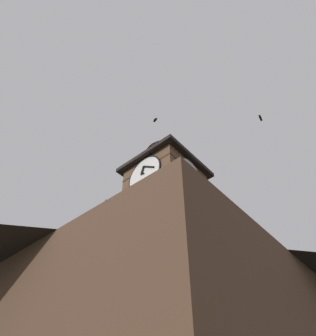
{
  "coord_description": "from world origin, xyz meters",
  "views": [
    {
      "loc": [
        10.11,
        5.54,
        2.29
      ],
      "look_at": [
        -0.25,
        -3.48,
        15.03
      ],
      "focal_mm": 31.7,
      "sensor_mm": 36.0,
      "label": 1
    }
  ],
  "objects_px": {
    "clock_tower": "(166,200)",
    "flying_bird_low": "(260,118)",
    "flying_bird_high": "(155,120)",
    "moon": "(53,319)",
    "pine_tree_behind": "(86,335)"
  },
  "relations": [
    {
      "from": "moon",
      "to": "flying_bird_high",
      "type": "relative_size",
      "value": 2.91
    },
    {
      "from": "clock_tower",
      "to": "moon",
      "type": "xyz_separation_m",
      "value": [
        -11.26,
        -27.95,
        1.27
      ]
    },
    {
      "from": "clock_tower",
      "to": "flying_bird_high",
      "type": "xyz_separation_m",
      "value": [
        -1.45,
        -2.19,
        10.56
      ]
    },
    {
      "from": "pine_tree_behind",
      "to": "flying_bird_high",
      "type": "relative_size",
      "value": 30.02
    },
    {
      "from": "clock_tower",
      "to": "pine_tree_behind",
      "type": "xyz_separation_m",
      "value": [
        0.06,
        -5.53,
        -6.07
      ]
    },
    {
      "from": "clock_tower",
      "to": "moon",
      "type": "height_order",
      "value": "clock_tower"
    },
    {
      "from": "flying_bird_high",
      "to": "flying_bird_low",
      "type": "xyz_separation_m",
      "value": [
        -4.07,
        7.41,
        -2.02
      ]
    },
    {
      "from": "pine_tree_behind",
      "to": "flying_bird_high",
      "type": "bearing_deg",
      "value": 114.26
    },
    {
      "from": "pine_tree_behind",
      "to": "moon",
      "type": "bearing_deg",
      "value": -116.79
    },
    {
      "from": "clock_tower",
      "to": "flying_bird_low",
      "type": "height_order",
      "value": "flying_bird_low"
    },
    {
      "from": "moon",
      "to": "flying_bird_high",
      "type": "xyz_separation_m",
      "value": [
        9.81,
        25.76,
        9.29
      ]
    },
    {
      "from": "pine_tree_behind",
      "to": "flying_bird_low",
      "type": "height_order",
      "value": "flying_bird_low"
    },
    {
      "from": "clock_tower",
      "to": "flying_bird_high",
      "type": "relative_size",
      "value": 17.66
    },
    {
      "from": "clock_tower",
      "to": "flying_bird_high",
      "type": "distance_m",
      "value": 10.88
    },
    {
      "from": "pine_tree_behind",
      "to": "moon",
      "type": "relative_size",
      "value": 10.33
    }
  ]
}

